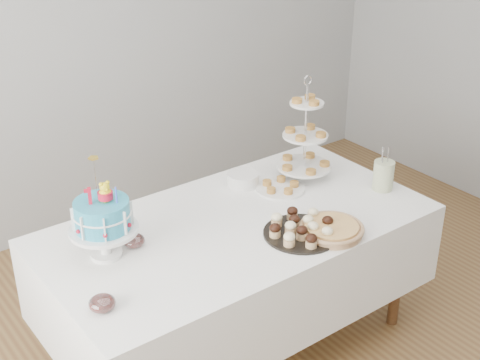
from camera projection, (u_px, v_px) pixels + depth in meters
walls at (279, 132)px, 2.81m from camera, size 5.04×4.04×2.70m
table at (237, 261)px, 3.38m from camera, size 1.92×1.02×0.77m
birthday_cake at (104, 231)px, 2.96m from camera, size 0.31×0.31×0.48m
cupcake_tray at (301, 227)px, 3.16m from camera, size 0.36×0.36×0.08m
pie at (332, 229)px, 3.17m from camera, size 0.31×0.31×0.05m
tiered_stand at (305, 136)px, 3.62m from camera, size 0.30×0.30×0.59m
plate_stack at (243, 179)px, 3.63m from camera, size 0.18×0.18×0.07m
pastry_plate at (280, 187)px, 3.58m from camera, size 0.26×0.26×0.04m
jam_bowl_a at (102, 303)px, 2.65m from camera, size 0.11×0.11×0.06m
jam_bowl_b at (134, 241)px, 3.08m from camera, size 0.10×0.10×0.06m
utensil_pitcher at (384, 174)px, 3.56m from camera, size 0.12×0.11×0.25m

